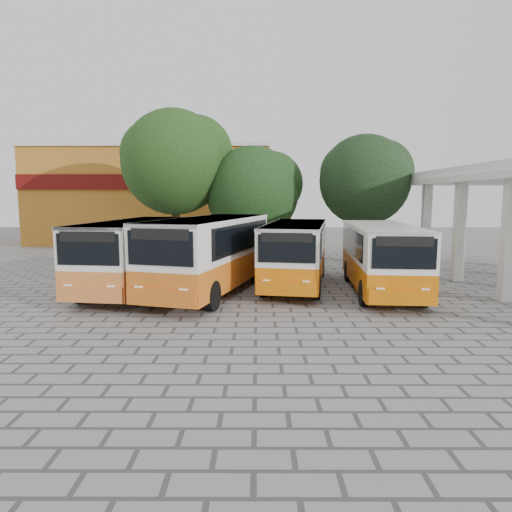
{
  "coord_description": "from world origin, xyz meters",
  "views": [
    {
      "loc": [
        -1.82,
        -15.65,
        4.04
      ],
      "look_at": [
        -1.88,
        3.82,
        1.5
      ],
      "focal_mm": 32.0,
      "sensor_mm": 36.0,
      "label": 1
    }
  ],
  "objects_px": {
    "bus_centre_left": "(210,250)",
    "bus_centre_right": "(296,250)",
    "bus_far_left": "(136,250)",
    "bus_far_right": "(381,254)"
  },
  "relations": [
    {
      "from": "bus_centre_left",
      "to": "bus_centre_right",
      "type": "height_order",
      "value": "bus_centre_left"
    },
    {
      "from": "bus_centre_right",
      "to": "bus_far_left",
      "type": "bearing_deg",
      "value": -162.22
    },
    {
      "from": "bus_far_left",
      "to": "bus_centre_left",
      "type": "distance_m",
      "value": 3.31
    },
    {
      "from": "bus_centre_left",
      "to": "bus_centre_right",
      "type": "xyz_separation_m",
      "value": [
        3.73,
        1.53,
        -0.17
      ]
    },
    {
      "from": "bus_centre_right",
      "to": "bus_far_right",
      "type": "bearing_deg",
      "value": -12.21
    },
    {
      "from": "bus_centre_left",
      "to": "bus_far_left",
      "type": "bearing_deg",
      "value": -174.01
    },
    {
      "from": "bus_centre_right",
      "to": "bus_far_right",
      "type": "height_order",
      "value": "bus_far_right"
    },
    {
      "from": "bus_centre_left",
      "to": "bus_far_right",
      "type": "bearing_deg",
      "value": 16.79
    },
    {
      "from": "bus_centre_left",
      "to": "bus_centre_right",
      "type": "bearing_deg",
      "value": 38.16
    },
    {
      "from": "bus_far_left",
      "to": "bus_centre_right",
      "type": "height_order",
      "value": "bus_far_left"
    }
  ]
}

